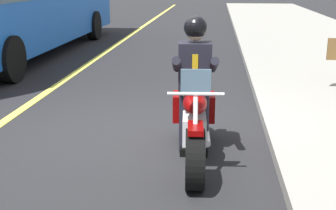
{
  "coord_description": "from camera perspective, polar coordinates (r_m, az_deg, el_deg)",
  "views": [
    {
      "loc": [
        6.16,
        1.25,
        2.2
      ],
      "look_at": [
        1.09,
        0.72,
        0.75
      ],
      "focal_mm": 48.71,
      "sensor_mm": 36.0,
      "label": 1
    }
  ],
  "objects": [
    {
      "name": "rider_main",
      "position": [
        5.62,
        3.37,
        3.93
      ],
      "size": [
        0.64,
        0.57,
        1.74
      ],
      "color": "black",
      "rests_on": "ground_plane"
    },
    {
      "name": "ground_plane",
      "position": [
        6.66,
        -5.24,
        -3.47
      ],
      "size": [
        80.0,
        80.0,
        0.0
      ],
      "primitive_type": "plane",
      "color": "black"
    },
    {
      "name": "motorcycle_main",
      "position": [
        5.59,
        3.32,
        -2.34
      ],
      "size": [
        2.22,
        0.67,
        1.26
      ],
      "color": "black",
      "rests_on": "ground_plane"
    }
  ]
}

